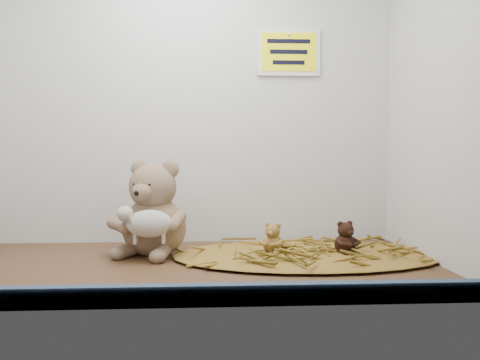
{
  "coord_description": "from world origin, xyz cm",
  "views": [
    {
      "loc": [
        8.42,
        -106.32,
        25.18
      ],
      "look_at": [
        14.56,
        3.79,
        19.4
      ],
      "focal_mm": 35.0,
      "sensor_mm": 36.0,
      "label": 1
    }
  ],
  "objects": [
    {
      "name": "toy_lamb",
      "position": [
        -6.8,
        4.01,
        9.13
      ],
      "size": [
        14.21,
        8.67,
        9.18
      ],
      "primitive_type": null,
      "color": "beige",
      "rests_on": "main_teddy"
    },
    {
      "name": "alcove_shell",
      "position": [
        0.0,
        9.0,
        45.0
      ],
      "size": [
        120.4,
        60.2,
        90.4
      ],
      "color": "#432717",
      "rests_on": "ground"
    },
    {
      "name": "front_rail",
      "position": [
        0.0,
        -28.8,
        1.8
      ],
      "size": [
        119.28,
        2.2,
        3.6
      ],
      "primitive_type": "cube",
      "color": "#32435F",
      "rests_on": "shelf_floor"
    },
    {
      "name": "straw_bed",
      "position": [
        31.93,
        7.69,
        0.66
      ],
      "size": [
        67.95,
        39.45,
        1.32
      ],
      "primitive_type": "ellipsoid",
      "color": "brown",
      "rests_on": "shelf_floor"
    },
    {
      "name": "main_teddy",
      "position": [
        -6.8,
        12.65,
        12.06
      ],
      "size": [
        25.78,
        26.37,
        24.11
      ],
      "primitive_type": null,
      "rotation": [
        0.0,
        0.0,
        -0.39
      ],
      "color": "#8A7355",
      "rests_on": "shelf_floor"
    },
    {
      "name": "mini_teddy_tan",
      "position": [
        23.06,
        8.7,
        5.01
      ],
      "size": [
        8.33,
        8.45,
        7.4
      ],
      "primitive_type": null,
      "rotation": [
        0.0,
        0.0,
        -0.53
      ],
      "color": "olive",
      "rests_on": "straw_bed"
    },
    {
      "name": "mini_teddy_brown",
      "position": [
        40.81,
        6.68,
        5.33
      ],
      "size": [
        8.65,
        8.83,
        8.02
      ],
      "primitive_type": null,
      "rotation": [
        0.0,
        0.0,
        0.41
      ],
      "color": "black",
      "rests_on": "straw_bed"
    },
    {
      "name": "wall_sign",
      "position": [
        30.0,
        29.4,
        55.0
      ],
      "size": [
        16.0,
        1.2,
        11.0
      ],
      "primitive_type": "cube",
      "color": "yellow",
      "rests_on": "back_wall"
    }
  ]
}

